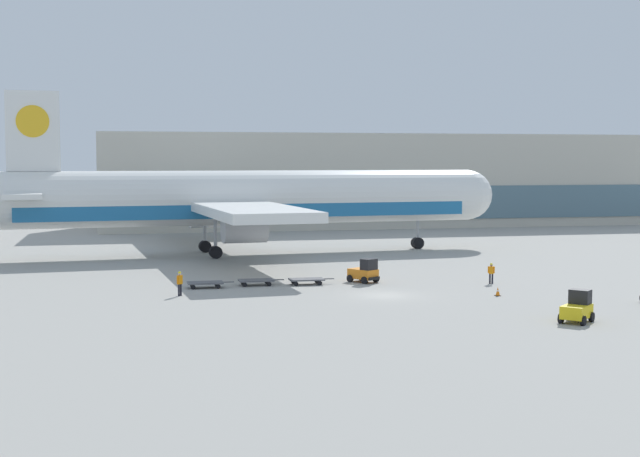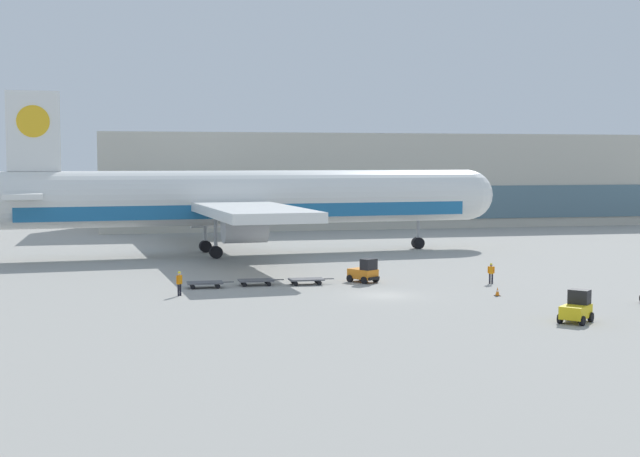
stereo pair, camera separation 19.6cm
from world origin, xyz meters
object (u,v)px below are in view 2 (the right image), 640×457
object	(u,v)px
airplane_main	(241,200)
baggage_dolly_third	(306,280)
baggage_dolly_lead	(205,283)
ground_crew_far	(179,281)
baggage_tug_far	(577,308)
baggage_dolly_second	(256,281)
ground_crew_near	(491,272)
baggage_tug_foreground	(364,272)
traffic_cone_near	(497,292)

from	to	relation	value
airplane_main	baggage_dolly_third	bearing A→B (deg)	-89.53
baggage_dolly_lead	ground_crew_far	size ratio (longest dim) A/B	2.01
baggage_tug_far	baggage_dolly_second	xyz separation A→B (m)	(-17.19, 20.53, -0.49)
baggage_tug_far	baggage_dolly_third	bearing A→B (deg)	80.21
baggage_tug_far	baggage_dolly_lead	xyz separation A→B (m)	(-21.34, 20.03, -0.49)
baggage_dolly_lead	ground_crew_far	world-z (taller)	ground_crew_far
baggage_dolly_lead	airplane_main	bearing A→B (deg)	76.67
ground_crew_far	baggage_dolly_second	bearing A→B (deg)	175.22
baggage_dolly_third	ground_crew_far	distance (m)	11.21
ground_crew_near	baggage_dolly_second	bearing A→B (deg)	21.94
baggage_dolly_third	ground_crew_near	size ratio (longest dim) A/B	2.17
ground_crew_near	baggage_tug_foreground	bearing A→B (deg)	14.24
baggage_dolly_lead	ground_crew_far	distance (m)	4.42
ground_crew_near	ground_crew_far	world-z (taller)	ground_crew_far
ground_crew_near	ground_crew_far	xyz separation A→B (m)	(-25.35, -1.00, 0.10)
baggage_tug_far	ground_crew_near	world-z (taller)	baggage_tug_far
airplane_main	baggage_dolly_second	distance (m)	24.68
baggage_dolly_second	baggage_dolly_third	distance (m)	4.11
baggage_tug_far	baggage_dolly_second	size ratio (longest dim) A/B	0.74
baggage_tug_foreground	baggage_dolly_second	xyz separation A→B (m)	(-9.05, 0.13, -0.49)
ground_crew_near	traffic_cone_near	world-z (taller)	ground_crew_near
baggage_dolly_second	ground_crew_far	xyz separation A→B (m)	(-6.40, -4.23, 0.71)
baggage_dolly_lead	baggage_dolly_second	bearing A→B (deg)	7.51
baggage_tug_foreground	ground_crew_far	distance (m)	15.98
baggage_tug_foreground	baggage_dolly_lead	xyz separation A→B (m)	(-13.20, -0.36, -0.49)
airplane_main	ground_crew_far	distance (m)	29.82
airplane_main	ground_crew_near	world-z (taller)	airplane_main
baggage_dolly_third	baggage_dolly_lead	bearing A→B (deg)	-178.24
baggage_dolly_second	baggage_tug_foreground	bearing A→B (deg)	-0.08
baggage_dolly_third	ground_crew_near	bearing A→B (deg)	-10.24
ground_crew_far	traffic_cone_near	xyz separation A→B (m)	(23.18, -5.20, -0.77)
baggage_dolly_lead	ground_crew_near	world-z (taller)	ground_crew_near
airplane_main	ground_crew_near	bearing A→B (deg)	-62.54
airplane_main	baggage_dolly_lead	distance (m)	25.82
baggage_dolly_lead	traffic_cone_near	bearing A→B (deg)	-22.39
airplane_main	baggage_dolly_lead	xyz separation A→B (m)	(-6.14, -24.48, -5.45)
airplane_main	baggage_tug_far	distance (m)	47.30
ground_crew_near	baggage_dolly_third	bearing A→B (deg)	20.63
baggage_tug_far	ground_crew_near	bearing A→B (deg)	41.42
baggage_dolly_lead	baggage_dolly_second	distance (m)	4.18
baggage_tug_foreground	baggage_dolly_third	distance (m)	4.98
baggage_tug_far	traffic_cone_near	distance (m)	11.12
baggage_tug_far	baggage_dolly_lead	world-z (taller)	baggage_tug_far
airplane_main	traffic_cone_near	distance (m)	36.96
baggage_tug_foreground	traffic_cone_near	size ratio (longest dim) A/B	4.16
baggage_dolly_second	baggage_dolly_third	xyz separation A→B (m)	(4.10, -0.35, 0.00)
baggage_tug_foreground	traffic_cone_near	bearing A→B (deg)	7.33
baggage_tug_far	baggage_dolly_third	distance (m)	24.06
baggage_tug_foreground	baggage_tug_far	xyz separation A→B (m)	(8.15, -20.40, 0.00)
baggage_tug_foreground	traffic_cone_near	distance (m)	12.11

